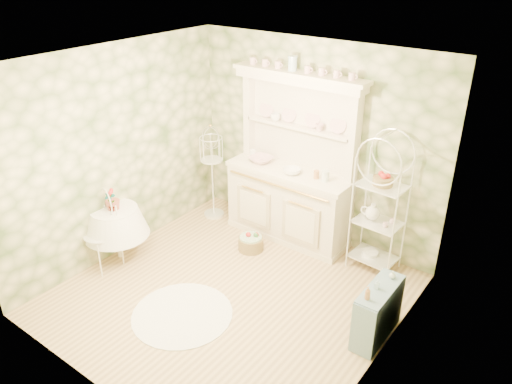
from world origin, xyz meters
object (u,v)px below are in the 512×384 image
Objects in this scene: kitchen_dresser at (290,161)px; round_table at (117,236)px; birdcage_stand at (212,170)px; floor_basket at (251,243)px; cafe_chair at (100,233)px; side_shelf at (377,314)px; bakers_rack at (379,209)px.

kitchen_dresser is 2.45m from round_table.
floor_basket is at bearing -22.43° from birdcage_stand.
cafe_chair is at bearing -97.99° from birdcage_stand.
kitchen_dresser is at bearing 150.20° from side_shelf.
side_shelf is (1.86, -1.15, -0.86)m from kitchen_dresser.
bakers_rack is at bearing 54.66° from cafe_chair.
round_table reaches higher than side_shelf.
kitchen_dresser is 2.37× the size of cafe_chair.
side_shelf is 1.05× the size of round_table.
floor_basket is (1.03, -0.42, -0.64)m from birdcage_stand.
kitchen_dresser reaches higher than round_table.
floor_basket is (-0.20, -0.61, -1.04)m from kitchen_dresser.
side_shelf is 2.13m from floor_basket.
kitchen_dresser reaches higher than floor_basket.
kitchen_dresser reaches higher than cafe_chair.
cafe_chair is 2.95× the size of floor_basket.
bakers_rack is at bearing 32.56° from round_table.
birdcage_stand is at bearing 100.53° from cafe_chair.
floor_basket is (-2.05, 0.54, -0.18)m from side_shelf.
birdcage_stand is 4.56× the size of floor_basket.
kitchen_dresser is at bearing 72.13° from floor_basket.
cafe_chair is at bearing -132.08° from floor_basket.
kitchen_dresser reaches higher than bakers_rack.
kitchen_dresser is at bearing 50.15° from round_table.
birdcage_stand is (-1.22, -0.18, -0.40)m from kitchen_dresser.
kitchen_dresser is 6.99× the size of floor_basket.
side_shelf is at bearing -17.41° from birdcage_stand.
bakers_rack is 5.15× the size of floor_basket.
cafe_chair is (0.00, -0.25, 0.16)m from round_table.
floor_basket is at bearing -107.87° from kitchen_dresser.
kitchen_dresser is at bearing 8.46° from birdcage_stand.
birdcage_stand is (-2.52, -0.18, -0.10)m from bakers_rack.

